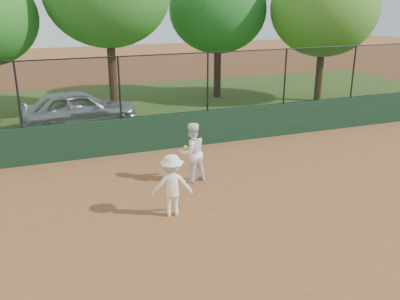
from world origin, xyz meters
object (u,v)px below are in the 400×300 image
object	(u,v)px
player_second	(192,152)
tree_3	(218,10)
player_main	(172,185)
parked_car	(79,109)
tree_4	(325,8)

from	to	relation	value
player_second	tree_3	bearing A→B (deg)	-125.98
player_main	tree_3	bearing A→B (deg)	62.80
player_second	player_main	size ratio (longest dim) A/B	0.93
player_main	parked_car	bearing A→B (deg)	98.41
tree_3	tree_4	bearing A→B (deg)	-30.99
parked_car	tree_3	size ratio (longest dim) A/B	0.70
player_second	player_main	world-z (taller)	player_main
player_main	tree_4	bearing A→B (deg)	41.48
player_second	tree_4	bearing A→B (deg)	-151.15
parked_car	tree_4	bearing A→B (deg)	-88.49
player_main	tree_4	size ratio (longest dim) A/B	0.28
player_second	tree_4	distance (m)	12.32
player_main	tree_4	world-z (taller)	tree_4
parked_car	player_main	world-z (taller)	player_main
player_second	tree_3	distance (m)	11.61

